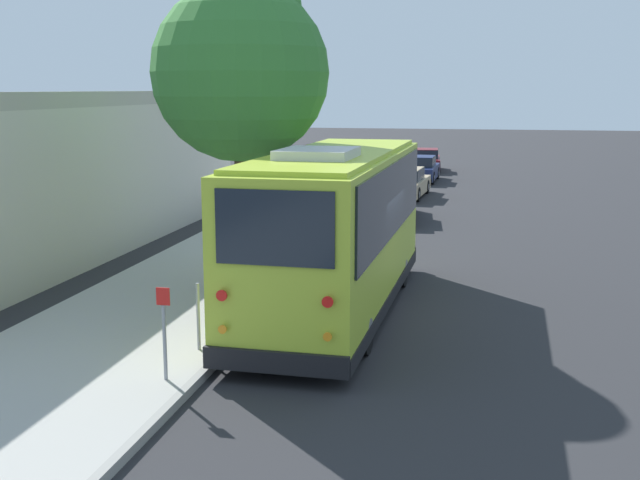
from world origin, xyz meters
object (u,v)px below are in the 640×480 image
at_px(shuttle_bus, 335,224).
at_px(parked_sedan_tan, 405,184).
at_px(street_tree, 241,60).
at_px(sign_post_near, 164,332).
at_px(parked_sedan_navy, 420,170).
at_px(parked_sedan_maroon, 425,161).
at_px(parked_sedan_black, 391,202).
at_px(sign_post_far, 198,316).

height_order(shuttle_bus, parked_sedan_tan, shuttle_bus).
relative_size(street_tree, sign_post_near, 5.05).
xyz_separation_m(parked_sedan_navy, parked_sedan_maroon, (5.37, 0.14, -0.01)).
relative_size(shuttle_bus, parked_sedan_maroon, 2.16).
bearing_deg(parked_sedan_maroon, parked_sedan_black, 176.31).
xyz_separation_m(parked_sedan_black, sign_post_far, (-16.00, 1.54, 0.14)).
xyz_separation_m(shuttle_bus, parked_sedan_black, (12.71, 0.29, -1.31)).
bearing_deg(sign_post_far, parked_sedan_black, -5.48).
height_order(parked_sedan_navy, parked_sedan_maroon, parked_sedan_navy).
bearing_deg(street_tree, shuttle_bus, -126.68).
bearing_deg(parked_sedan_tan, parked_sedan_black, -175.69).
bearing_deg(parked_sedan_maroon, sign_post_far, 173.65).
relative_size(parked_sedan_tan, sign_post_far, 3.89).
xyz_separation_m(sign_post_near, sign_post_far, (1.52, 0.00, -0.17)).
distance_m(street_tree, sign_post_far, 6.95).
relative_size(parked_sedan_tan, parked_sedan_navy, 1.10).
bearing_deg(parked_sedan_black, shuttle_bus, 176.74).
height_order(shuttle_bus, street_tree, street_tree).
height_order(parked_sedan_navy, sign_post_near, sign_post_near).
distance_m(parked_sedan_tan, sign_post_near, 23.64).
height_order(street_tree, sign_post_near, street_tree).
bearing_deg(parked_sedan_navy, sign_post_far, 178.50).
relative_size(parked_sedan_navy, parked_sedan_maroon, 1.00).
distance_m(shuttle_bus, parked_sedan_maroon, 30.45).
relative_size(parked_sedan_tan, sign_post_near, 3.12).
bearing_deg(shuttle_bus, sign_post_far, 152.59).
relative_size(parked_sedan_black, parked_sedan_navy, 1.10).
relative_size(shuttle_bus, sign_post_far, 7.61).
xyz_separation_m(parked_sedan_black, street_tree, (-10.81, 2.25, 4.71)).
xyz_separation_m(parked_sedan_tan, sign_post_near, (-23.59, 1.48, 0.33)).
distance_m(shuttle_bus, sign_post_near, 5.24).
distance_m(parked_sedan_tan, parked_sedan_navy, 6.27).
bearing_deg(sign_post_near, parked_sedan_navy, -3.15).
bearing_deg(parked_sedan_navy, parked_sedan_maroon, 3.35).
xyz_separation_m(parked_sedan_black, parked_sedan_tan, (6.06, 0.05, -0.01)).
height_order(parked_sedan_navy, sign_post_far, sign_post_far).
height_order(shuttle_bus, sign_post_far, shuttle_bus).
relative_size(parked_sedan_black, sign_post_far, 3.86).
relative_size(shuttle_bus, parked_sedan_tan, 1.96).
height_order(parked_sedan_tan, sign_post_near, sign_post_near).
relative_size(street_tree, sign_post_far, 6.29).
xyz_separation_m(parked_sedan_black, parked_sedan_navy, (12.33, -0.11, -0.01)).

